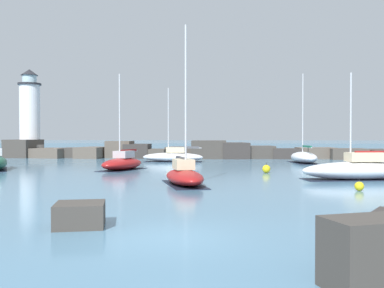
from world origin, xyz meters
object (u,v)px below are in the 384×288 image
Objects in this scene: sailboat_moored_3 at (359,169)px; mooring_buoy_far_side at (359,186)px; lighthouse at (30,119)px; sailboat_moored_0 at (122,163)px; sailboat_moored_5 at (173,156)px; mooring_buoy_orange_near at (266,169)px; sailboat_moored_1 at (304,157)px; sailboat_moored_4 at (184,175)px.

sailboat_moored_3 is 11.83× the size of mooring_buoy_far_side.
lighthouse reaches higher than sailboat_moored_0.
sailboat_moored_5 is (-15.73, 19.23, -0.07)m from sailboat_moored_3.
lighthouse is 40.71m from mooring_buoy_orange_near.
mooring_buoy_far_side is (16.84, -13.28, -0.38)m from sailboat_moored_0.
sailboat_moored_0 reaches higher than sailboat_moored_3.
sailboat_moored_0 is 21.34m from sailboat_moored_1.
sailboat_moored_3 is 9.76× the size of mooring_buoy_orange_near.
lighthouse is 17.92× the size of mooring_buoy_far_side.
sailboat_moored_1 is 1.03× the size of sailboat_moored_4.
mooring_buoy_far_side is (4.19, -11.21, -0.08)m from mooring_buoy_orange_near.
sailboat_moored_0 is at bearing -103.52° from sailboat_moored_5.
sailboat_moored_3 is at bearing -50.72° from sailboat_moored_5.
sailboat_moored_0 is (19.54, -22.33, -4.86)m from lighthouse.
mooring_buoy_far_side is at bearing -92.58° from sailboat_moored_1.
sailboat_moored_1 is at bearing -16.06° from lighthouse.
lighthouse is 42.85m from sailboat_moored_4.
sailboat_moored_4 is 10.77m from mooring_buoy_orange_near.
sailboat_moored_0 is at bearing 141.74° from mooring_buoy_far_side.
sailboat_moored_3 is (18.68, -6.96, 0.08)m from sailboat_moored_0.
lighthouse is at bearing 131.19° from sailboat_moored_0.
sailboat_moored_3 is at bearing -39.07° from mooring_buoy_orange_near.
lighthouse is at bearing 163.94° from sailboat_moored_1.
sailboat_moored_4 is (-11.87, -4.15, -0.12)m from sailboat_moored_3.
sailboat_moored_3 is 7.77m from mooring_buoy_orange_near.
sailboat_moored_1 reaches higher than sailboat_moored_3.
sailboat_moored_5 is at bearing 124.08° from mooring_buoy_orange_near.
lighthouse reaches higher than mooring_buoy_orange_near.
sailboat_moored_4 is 1.13× the size of sailboat_moored_5.
sailboat_moored_5 is at bearing -24.07° from lighthouse.
sailboat_moored_1 reaches higher than mooring_buoy_orange_near.
lighthouse reaches higher than mooring_buoy_far_side.
sailboat_moored_1 is (37.50, -10.79, -4.84)m from lighthouse.
sailboat_moored_5 reaches higher than mooring_buoy_far_side.
mooring_buoy_orange_near is (5.84, 9.05, -0.26)m from sailboat_moored_4.
sailboat_moored_4 is at bearing -51.75° from lighthouse.
sailboat_moored_3 is at bearing -20.42° from sailboat_moored_0.
sailboat_moored_3 is at bearing 19.29° from sailboat_moored_4.
sailboat_moored_4 is 10.26m from mooring_buoy_far_side.
sailboat_moored_1 is 11.73× the size of mooring_buoy_orange_near.
lighthouse reaches higher than sailboat_moored_1.
sailboat_moored_5 is 12.22× the size of mooring_buoy_far_side.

